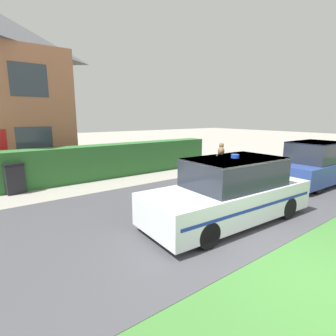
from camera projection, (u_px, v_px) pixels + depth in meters
ground_plane at (309, 279)px, 4.26m from camera, size 80.00×80.00×0.00m
road_strip at (168, 212)px, 7.24m from camera, size 28.00×5.90×0.01m
garden_hedge at (115, 160)px, 11.51m from camera, size 9.77×0.88×1.41m
police_car at (230, 192)px, 6.50m from camera, size 4.53×1.87×1.68m
cat at (221, 150)px, 6.23m from camera, size 0.34×0.27×0.29m
neighbour_car_near at (315, 165)px, 10.01m from camera, size 3.90×1.68×1.65m
wheelie_bin at (13, 178)px, 8.97m from camera, size 0.72×0.75×1.04m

